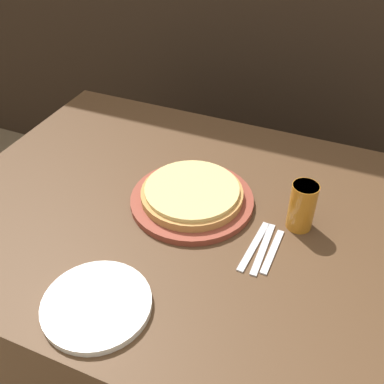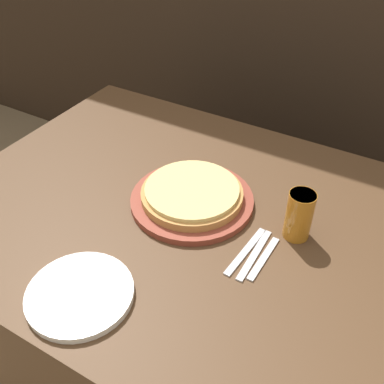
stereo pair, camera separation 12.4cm
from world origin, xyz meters
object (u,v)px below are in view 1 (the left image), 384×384
object	(u,v)px
dinner_knife	(263,249)
pizza_on_board	(192,196)
spoon	(272,252)
fork	(254,246)
beer_glass	(302,205)
dinner_plate	(97,305)

from	to	relation	value
dinner_knife	pizza_on_board	bearing A→B (deg)	157.55
spoon	pizza_on_board	bearing A→B (deg)	159.47
fork	spoon	bearing A→B (deg)	0.00
fork	spoon	xyz separation A→B (m)	(0.05, 0.00, 0.00)
pizza_on_board	dinner_knife	bearing A→B (deg)	-22.45
pizza_on_board	beer_glass	bearing A→B (deg)	4.64
beer_glass	dinner_plate	bearing A→B (deg)	-128.96
beer_glass	dinner_plate	world-z (taller)	beer_glass
pizza_on_board	dinner_knife	world-z (taller)	pizza_on_board
beer_glass	dinner_plate	size ratio (longest dim) A/B	0.56
dinner_knife	spoon	distance (m)	0.03
spoon	beer_glass	bearing A→B (deg)	72.64
beer_glass	dinner_plate	xyz separation A→B (m)	(-0.36, -0.45, -0.07)
pizza_on_board	fork	distance (m)	0.24
pizza_on_board	beer_glass	xyz separation A→B (m)	(0.31, 0.02, 0.05)
pizza_on_board	dinner_knife	xyz separation A→B (m)	(0.24, -0.10, -0.02)
dinner_knife	spoon	world-z (taller)	same
pizza_on_board	spoon	xyz separation A→B (m)	(0.27, -0.10, -0.02)
fork	spoon	distance (m)	0.05
pizza_on_board	beer_glass	size ratio (longest dim) A/B	2.55
beer_glass	pizza_on_board	bearing A→B (deg)	-175.36
spoon	fork	bearing A→B (deg)	180.00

